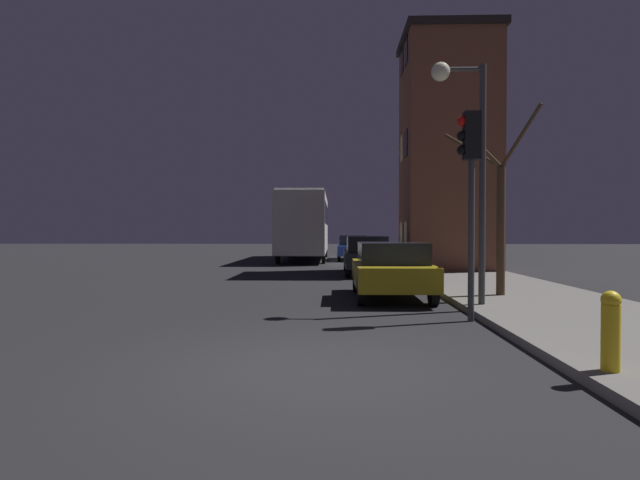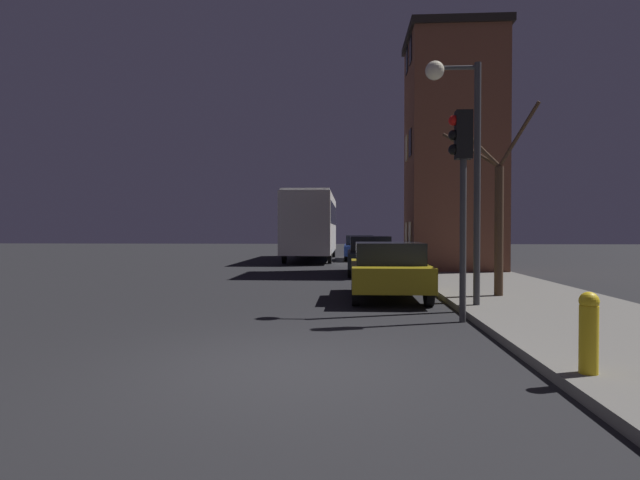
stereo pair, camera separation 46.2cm
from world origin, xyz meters
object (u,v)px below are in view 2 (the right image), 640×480
car_near_lane (388,269)px  car_mid_lane (370,254)px  streetlamp (460,137)px  bare_tree (498,215)px  bus (312,221)px  fire_hydrant (589,331)px  car_far_lane (359,247)px  traffic_light (462,170)px

car_near_lane → car_mid_lane: size_ratio=0.87×
streetlamp → bare_tree: 2.58m
bus → car_mid_lane: bearing=-72.8°
bare_tree → fire_hydrant: bare_tree is taller
car_near_lane → streetlamp: bearing=-53.1°
car_near_lane → car_far_lane: bearing=91.4°
bus → car_far_lane: bus is taller
car_far_lane → bare_tree: bearing=-79.9°
bare_tree → fire_hydrant: size_ratio=5.02×
bare_tree → car_far_lane: bare_tree is taller
bus → car_far_lane: bearing=0.5°
traffic_light → fire_hydrant: (0.55, -3.82, -2.24)m
streetlamp → bus: 19.25m
fire_hydrant → streetlamp: bearing=93.2°
car_far_lane → bus: bearing=-179.5°
car_mid_lane → car_far_lane: (-0.22, 9.80, -0.03)m
bus → fire_hydrant: bus is taller
streetlamp → car_mid_lane: size_ratio=1.17×
traffic_light → car_far_lane: (-1.52, 19.97, -2.08)m
bus → fire_hydrant: bearing=-78.4°
car_mid_lane → fire_hydrant: bearing=-82.5°
traffic_light → bare_tree: 3.34m
streetlamp → traffic_light: (-0.26, -1.30, -0.86)m
bare_tree → streetlamp: bearing=-128.3°
car_mid_lane → fire_hydrant: (1.85, -14.00, -0.18)m
bare_tree → bus: bare_tree is taller
traffic_light → car_far_lane: traffic_light is taller
car_near_lane → bus: bearing=100.8°
traffic_light → bus: size_ratio=0.39×
streetlamp → car_mid_lane: 9.47m
car_near_lane → car_mid_lane: 7.04m
fire_hydrant → car_mid_lane: bearing=97.5°
traffic_light → car_mid_lane: size_ratio=0.89×
bus → car_mid_lane: size_ratio=2.29×
traffic_light → bare_tree: bare_tree is taller
streetlamp → car_mid_lane: streetlamp is taller
bus → bare_tree: bearing=-71.1°
car_far_lane → fire_hydrant: 23.89m
bare_tree → bus: size_ratio=0.45×
traffic_light → car_far_lane: 20.14m
traffic_light → car_near_lane: size_ratio=1.02×
bare_tree → car_mid_lane: bare_tree is taller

